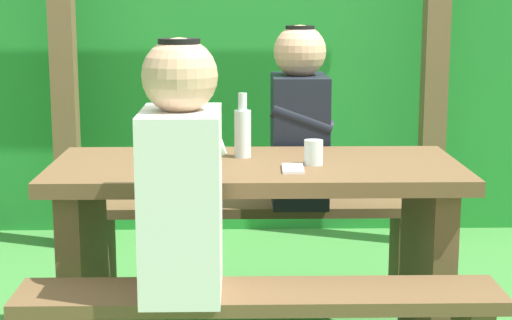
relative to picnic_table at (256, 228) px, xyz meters
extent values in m
cube|color=#22812D|center=(0.00, 2.27, 0.51)|extent=(6.40, 1.00, 2.01)
cube|color=brown|center=(-0.95, 1.47, 0.50)|extent=(0.12, 0.12, 1.99)
cube|color=brown|center=(0.95, 1.47, 0.50)|extent=(0.12, 0.12, 1.99)
cube|color=brown|center=(0.00, 0.00, 0.21)|extent=(1.40, 0.64, 0.05)
cube|color=brown|center=(-0.60, 0.00, -0.16)|extent=(0.08, 0.54, 0.68)
cube|color=brown|center=(0.60, 0.00, -0.16)|extent=(0.08, 0.54, 0.68)
cube|color=brown|center=(0.00, -0.53, -0.06)|extent=(1.40, 0.24, 0.04)
cube|color=brown|center=(0.00, 0.53, -0.06)|extent=(1.40, 0.24, 0.04)
cube|color=brown|center=(-0.62, 0.53, -0.29)|extent=(0.07, 0.22, 0.42)
cube|color=brown|center=(0.62, 0.53, -0.29)|extent=(0.07, 0.22, 0.42)
cube|color=white|center=(-0.22, -0.53, 0.22)|extent=(0.22, 0.34, 0.52)
sphere|color=tan|center=(-0.22, -0.53, 0.58)|extent=(0.21, 0.21, 0.21)
cylinder|color=black|center=(-0.22, -0.53, 0.67)|extent=(0.12, 0.12, 0.02)
cylinder|color=white|center=(-0.22, -0.39, 0.33)|extent=(0.25, 0.07, 0.15)
cube|color=black|center=(0.19, 0.53, 0.22)|extent=(0.22, 0.34, 0.52)
sphere|color=tan|center=(0.19, 0.53, 0.58)|extent=(0.21, 0.21, 0.21)
cylinder|color=black|center=(0.19, 0.53, 0.67)|extent=(0.12, 0.12, 0.02)
cylinder|color=black|center=(0.19, 0.39, 0.33)|extent=(0.25, 0.07, 0.15)
cylinder|color=silver|center=(0.19, -0.04, 0.28)|extent=(0.06, 0.06, 0.09)
cylinder|color=silver|center=(-0.05, 0.11, 0.32)|extent=(0.06, 0.06, 0.17)
cylinder|color=silver|center=(-0.05, 0.11, 0.43)|extent=(0.03, 0.03, 0.06)
cube|color=silver|center=(0.12, -0.12, 0.24)|extent=(0.07, 0.14, 0.01)
camera|label=1|loc=(-0.06, -2.83, 0.79)|focal=59.15mm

